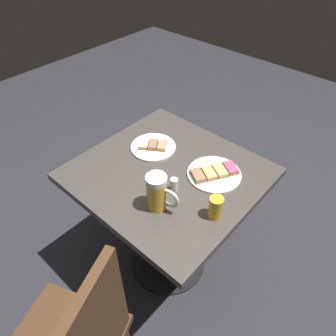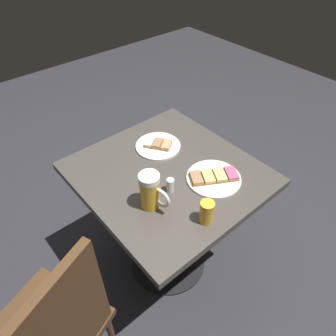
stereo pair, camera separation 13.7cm
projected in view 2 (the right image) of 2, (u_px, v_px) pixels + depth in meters
ground_plane at (168, 260)px, 1.88m from camera, size 6.00×6.00×0.00m
cafe_table at (168, 195)px, 1.49m from camera, size 0.78×0.74×0.73m
plate_near at (158, 145)px, 1.51m from camera, size 0.22×0.22×0.03m
plate_far at (214, 178)px, 1.34m from camera, size 0.24×0.24×0.03m
beer_mug at (151, 191)px, 1.19m from camera, size 0.14×0.08×0.16m
beer_glass_small at (207, 212)px, 1.15m from camera, size 0.05×0.05×0.10m
salt_shaker at (170, 185)px, 1.28m from camera, size 0.03×0.03×0.06m
cafe_chair at (53, 334)px, 1.07m from camera, size 0.49×0.49×0.94m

